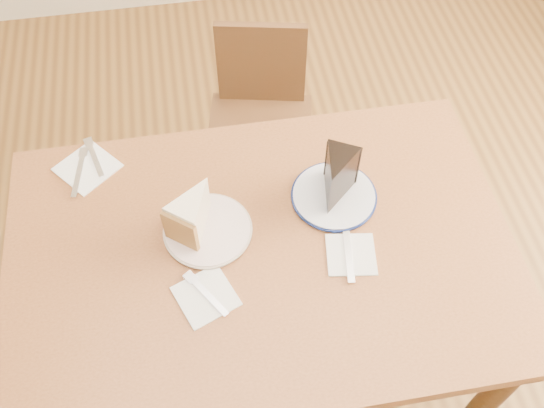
# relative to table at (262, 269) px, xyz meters

# --- Properties ---
(ground) EXTENTS (4.00, 4.00, 0.00)m
(ground) POSITION_rel_table_xyz_m (0.00, 0.00, -0.65)
(ground) COLOR #442B12
(ground) RESTS_ON ground
(table) EXTENTS (1.20, 0.80, 0.75)m
(table) POSITION_rel_table_xyz_m (0.00, 0.00, 0.00)
(table) COLOR #532C16
(table) RESTS_ON ground
(chair_far) EXTENTS (0.43, 0.43, 0.73)m
(chair_far) POSITION_rel_table_xyz_m (0.11, 0.73, -0.25)
(chair_far) COLOR #331D0F
(chair_far) RESTS_ON ground
(plate_cream) EXTENTS (0.20, 0.20, 0.01)m
(plate_cream) POSITION_rel_table_xyz_m (-0.12, 0.07, 0.10)
(plate_cream) COLOR silver
(plate_cream) RESTS_ON table
(plate_navy) EXTENTS (0.20, 0.20, 0.01)m
(plate_navy) POSITION_rel_table_xyz_m (0.20, 0.12, 0.10)
(plate_navy) COLOR white
(plate_navy) RESTS_ON table
(carrot_cake) EXTENTS (0.14, 0.15, 0.09)m
(carrot_cake) POSITION_rel_table_xyz_m (-0.14, 0.09, 0.16)
(carrot_cake) COLOR white
(carrot_cake) RESTS_ON plate_cream
(chocolate_cake) EXTENTS (0.13, 0.14, 0.12)m
(chocolate_cake) POSITION_rel_table_xyz_m (0.20, 0.11, 0.17)
(chocolate_cake) COLOR black
(chocolate_cake) RESTS_ON plate_navy
(napkin_cream) EXTENTS (0.16, 0.16, 0.00)m
(napkin_cream) POSITION_rel_table_xyz_m (-0.14, -0.10, 0.10)
(napkin_cream) COLOR white
(napkin_cream) RESTS_ON table
(napkin_navy) EXTENTS (0.13, 0.13, 0.00)m
(napkin_navy) POSITION_rel_table_xyz_m (0.21, -0.05, 0.10)
(napkin_navy) COLOR white
(napkin_navy) RESTS_ON table
(napkin_spare) EXTENTS (0.19, 0.19, 0.00)m
(napkin_spare) POSITION_rel_table_xyz_m (-0.41, 0.31, 0.10)
(napkin_spare) COLOR white
(napkin_spare) RESTS_ON table
(fork_cream) EXTENTS (0.09, 0.12, 0.00)m
(fork_cream) POSITION_rel_table_xyz_m (-0.14, -0.10, 0.10)
(fork_cream) COLOR silver
(fork_cream) RESTS_ON napkin_cream
(knife_navy) EXTENTS (0.04, 0.17, 0.00)m
(knife_navy) POSITION_rel_table_xyz_m (0.20, -0.04, 0.10)
(knife_navy) COLOR silver
(knife_navy) RESTS_ON napkin_navy
(fork_spare) EXTENTS (0.05, 0.14, 0.00)m
(fork_spare) POSITION_rel_table_xyz_m (-0.39, 0.34, 0.10)
(fork_spare) COLOR silver
(fork_spare) RESTS_ON napkin_spare
(knife_spare) EXTENTS (0.04, 0.16, 0.00)m
(knife_spare) POSITION_rel_table_xyz_m (-0.43, 0.30, 0.10)
(knife_spare) COLOR silver
(knife_spare) RESTS_ON napkin_spare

